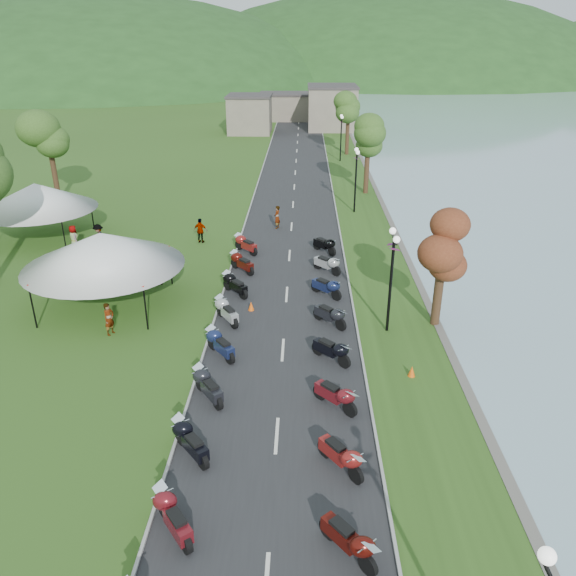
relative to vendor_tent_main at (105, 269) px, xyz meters
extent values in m
cube|color=#29292B|center=(9.42, 19.44, -1.99)|extent=(7.00, 120.00, 0.02)
cube|color=gray|center=(7.42, 64.44, 0.50)|extent=(18.00, 16.00, 5.00)
imported|color=slate|center=(1.10, -3.27, -2.00)|extent=(0.63, 0.72, 1.63)
imported|color=slate|center=(-2.47, 2.32, -2.00)|extent=(0.85, 0.68, 1.54)
imported|color=slate|center=(-3.19, 8.04, -2.00)|extent=(1.07, 1.24, 1.82)
camera|label=1|loc=(10.28, -26.71, 11.17)|focal=35.00mm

